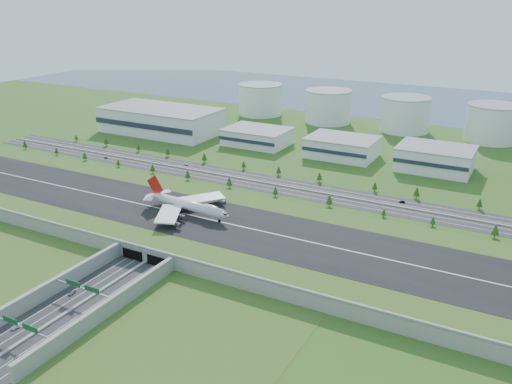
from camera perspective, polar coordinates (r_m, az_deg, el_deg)
The scene contains 24 objects.
ground at distance 337.44m, azimuth -6.18°, elevation -3.88°, with size 1200.00×1200.00×0.00m, color #265019.
airfield_deck at distance 335.70m, azimuth -6.22°, elevation -3.24°, with size 520.00×100.00×9.20m.
underpass_road at distance 269.73m, azimuth -18.36°, elevation -10.73°, with size 38.80×120.40×8.00m.
sign_gantry_near at distance 270.50m, azimuth -17.77°, elevation -9.70°, with size 38.70×0.70×9.80m.
sign_gantry_far at distance 251.84m, azimuth -23.53°, elevation -12.93°, with size 38.70×0.70×9.80m.
north_expressway at distance 413.16m, azimuth 1.23°, elevation 0.90°, with size 560.00×36.00×0.12m, color #28282B.
tree_row at distance 407.18m, azimuth 2.78°, elevation 1.28°, with size 506.91×48.73×8.50m.
hangar_west at distance 571.84m, azimuth -9.96°, elevation 7.44°, with size 120.00×60.00×25.00m, color silver.
hangar_mid_a at distance 518.11m, azimuth 0.13°, elevation 5.83°, with size 58.00×42.00×15.00m, color silver.
hangar_mid_b at distance 484.89m, azimuth 9.04°, elevation 4.67°, with size 58.00×42.00×17.00m, color silver.
hangar_mid_c at distance 465.77m, azimuth 18.35°, elevation 3.34°, with size 58.00×42.00×19.00m, color silver.
fuel_tank_a at distance 646.82m, azimuth 0.48°, elevation 9.69°, with size 50.00×50.00×35.00m, color white.
fuel_tank_b at distance 612.47m, azimuth 7.61°, elevation 8.90°, with size 50.00×50.00×35.00m, color white.
fuel_tank_c at distance 588.47m, azimuth 15.41°, elevation 7.88°, with size 50.00×50.00×35.00m, color white.
fuel_tank_d at distance 576.14m, azimuth 23.67°, elevation 6.63°, with size 50.00×50.00×35.00m, color white.
bay_water at distance 765.46m, azimuth 14.70°, elevation 9.39°, with size 1200.00×260.00×0.06m, color #3A5370.
boeing_747 at distance 338.06m, azimuth -7.23°, elevation -1.35°, with size 65.48×61.65×20.25m.
car_0 at distance 281.69m, azimuth -18.80°, elevation -9.97°, with size 1.82×4.52×1.54m, color #9D9EA2.
car_1 at distance 264.99m, azimuth -23.92°, elevation -12.79°, with size 1.62×4.64×1.53m, color silver.
car_2 at distance 280.23m, azimuth -12.49°, elevation -9.49°, with size 2.24×4.86×1.35m, color #0B1B37.
car_3 at distance 241.74m, azimuth -23.25°, elevation -16.12°, with size 2.28×5.60×1.62m, color maroon.
car_4 at distance 493.31m, azimuth -15.52°, elevation 3.51°, with size 1.57×3.91×1.33m, color #4E4E52.
car_5 at distance 389.10m, azimuth 15.13°, elevation -0.99°, with size 1.40×4.02×1.33m, color black.
car_7 at distance 460.48m, azimuth -7.41°, elevation 2.90°, with size 1.89×4.65×1.35m, color silver.
Camera 1 is at (176.99, -251.74, 138.45)m, focal length 38.00 mm.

